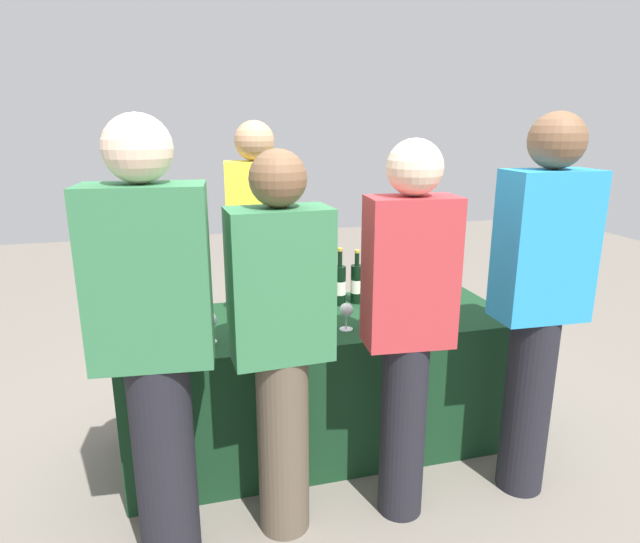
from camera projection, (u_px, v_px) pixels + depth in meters
name	position (u px, v px, depth m)	size (l,w,h in m)	color
ground_plane	(320.00, 440.00, 3.01)	(12.00, 12.00, 0.00)	slate
tasting_table	(320.00, 381.00, 2.92)	(1.99, 0.75, 0.73)	#14381E
wine_bottle_0	(172.00, 297.00, 2.77)	(0.08, 0.08, 0.33)	black
wine_bottle_1	(196.00, 296.00, 2.80)	(0.08, 0.08, 0.32)	black
wine_bottle_2	(238.00, 292.00, 2.86)	(0.07, 0.07, 0.32)	black
wine_bottle_3	(290.00, 291.00, 2.89)	(0.07, 0.07, 0.31)	black
wine_bottle_4	(340.00, 285.00, 2.99)	(0.07, 0.07, 0.32)	black
wine_bottle_5	(357.00, 283.00, 3.03)	(0.07, 0.07, 0.31)	black
wine_bottle_6	(401.00, 287.00, 2.99)	(0.08, 0.08, 0.30)	black
wine_bottle_7	(416.00, 282.00, 3.03)	(0.07, 0.07, 0.31)	black
wine_glass_0	(209.00, 321.00, 2.48)	(0.07, 0.07, 0.15)	silver
wine_glass_1	(346.00, 311.00, 2.63)	(0.07, 0.07, 0.14)	silver
wine_glass_2	(376.00, 303.00, 2.76)	(0.07, 0.07, 0.13)	silver
wine_glass_3	(436.00, 296.00, 2.87)	(0.06, 0.06, 0.13)	silver
server_pouring	(258.00, 251.00, 3.28)	(0.38, 0.23, 1.73)	#3F3351
guest_0	(154.00, 340.00, 1.97)	(0.45, 0.27, 1.75)	black
guest_1	(281.00, 339.00, 2.15)	(0.41, 0.24, 1.62)	brown
guest_2	(408.00, 322.00, 2.24)	(0.38, 0.23, 1.66)	black
guest_3	(539.00, 297.00, 2.39)	(0.40, 0.24, 1.76)	black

